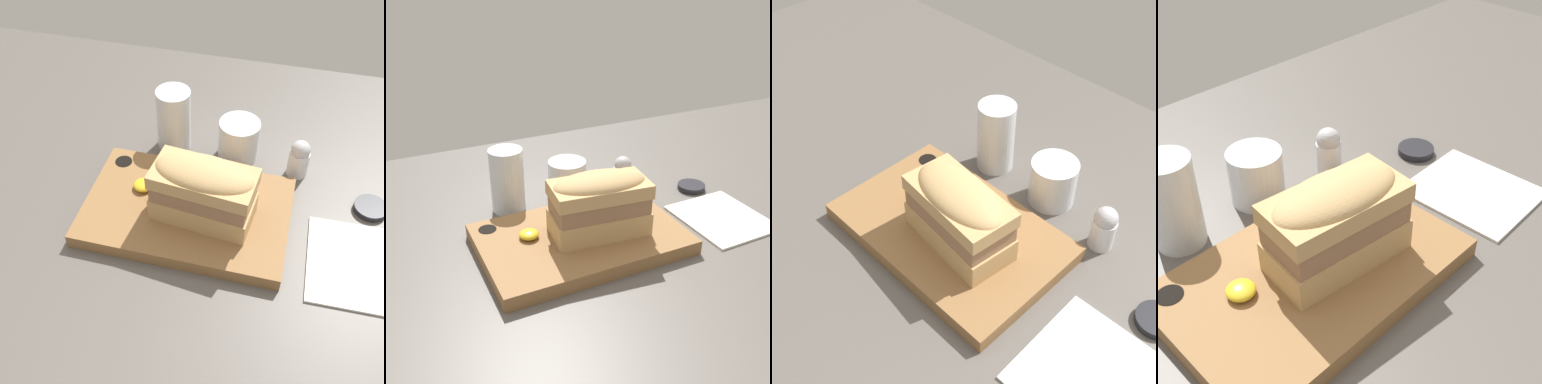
% 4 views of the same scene
% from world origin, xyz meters
% --- Properties ---
extents(dining_table, '(1.85, 1.00, 0.02)m').
position_xyz_m(dining_table, '(0.00, 0.00, 0.01)').
color(dining_table, '#56514C').
rests_on(dining_table, ground).
extents(serving_board, '(0.33, 0.21, 0.02)m').
position_xyz_m(serving_board, '(-0.07, -0.00, 0.03)').
color(serving_board, olive).
rests_on(serving_board, dining_table).
extents(sandwich, '(0.16, 0.09, 0.10)m').
position_xyz_m(sandwich, '(-0.04, -0.01, 0.10)').
color(sandwich, tan).
rests_on(sandwich, serving_board).
extents(mustard_dollop, '(0.03, 0.03, 0.01)m').
position_xyz_m(mustard_dollop, '(-0.15, 0.02, 0.05)').
color(mustard_dollop, gold).
rests_on(mustard_dollop, serving_board).
extents(water_glass, '(0.06, 0.06, 0.12)m').
position_xyz_m(water_glass, '(-0.14, 0.17, 0.07)').
color(water_glass, silver).
rests_on(water_glass, dining_table).
extents(wine_glass, '(0.07, 0.07, 0.07)m').
position_xyz_m(wine_glass, '(-0.02, 0.17, 0.05)').
color(wine_glass, silver).
rests_on(wine_glass, dining_table).
extents(napkin, '(0.14, 0.16, 0.00)m').
position_xyz_m(napkin, '(0.20, -0.03, 0.02)').
color(napkin, white).
rests_on(napkin, dining_table).
extents(salt_shaker, '(0.04, 0.04, 0.07)m').
position_xyz_m(salt_shaker, '(0.09, 0.15, 0.06)').
color(salt_shaker, white).
rests_on(salt_shaker, dining_table).
extents(condiment_dish, '(0.05, 0.05, 0.01)m').
position_xyz_m(condiment_dish, '(0.22, 0.09, 0.03)').
color(condiment_dish, black).
rests_on(condiment_dish, dining_table).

